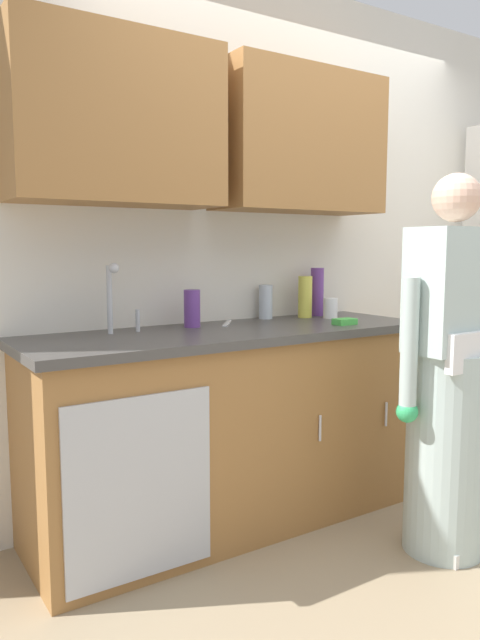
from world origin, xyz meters
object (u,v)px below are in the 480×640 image
at_px(bottle_water_short, 305,297).
at_px(bottle_soap, 317,292).
at_px(sink, 132,341).
at_px(person_at_sink, 448,395).
at_px(bottle_dish_liquid, 192,309).
at_px(cup_by_sink, 330,308).
at_px(bottle_cleaner_spray, 266,302).
at_px(knife_on_counter, 227,323).
at_px(sponge, 345,322).

height_order(bottle_water_short, bottle_soap, bottle_soap).
height_order(sink, person_at_sink, person_at_sink).
height_order(bottle_dish_liquid, bottle_soap, bottle_soap).
distance_m(bottle_water_short, cup_by_sink, 0.15).
bearing_deg(bottle_soap, cup_by_sink, -99.41).
distance_m(bottle_cleaner_spray, knife_on_counter, 0.30).
relative_size(bottle_cleaner_spray, bottle_water_short, 0.81).
height_order(knife_on_counter, sponge, sponge).
distance_m(bottle_soap, knife_on_counter, 0.63).
bearing_deg(bottle_water_short, bottle_cleaner_spray, 162.37).
bearing_deg(sink, cup_by_sink, 3.15).
height_order(bottle_cleaner_spray, cup_by_sink, bottle_cleaner_spray).
bearing_deg(person_at_sink, bottle_cleaner_spray, 105.19).
relative_size(bottle_cleaner_spray, bottle_dish_liquid, 1.01).
bearing_deg(sponge, bottle_cleaner_spray, 114.70).
bearing_deg(bottle_cleaner_spray, bottle_soap, -5.12).
distance_m(bottle_soap, cup_by_sink, 0.16).
xyz_separation_m(sink, bottle_water_short, (1.07, 0.16, 0.13)).
xyz_separation_m(bottle_water_short, knife_on_counter, (-0.50, -0.00, -0.11)).
bearing_deg(bottle_water_short, sink, -171.27).
bearing_deg(sink, bottle_soap, 9.68).
height_order(bottle_soap, cup_by_sink, bottle_soap).
height_order(person_at_sink, cup_by_sink, person_at_sink).
bearing_deg(bottle_dish_liquid, cup_by_sink, -5.93).
height_order(person_at_sink, sponge, person_at_sink).
distance_m(bottle_dish_liquid, bottle_soap, 0.82).
height_order(bottle_soap, sponge, bottle_soap).
relative_size(sink, bottle_dish_liquid, 2.81).
xyz_separation_m(sink, person_at_sink, (1.12, -0.74, -0.23)).
bearing_deg(sponge, bottle_dish_liquid, 154.34).
bearing_deg(knife_on_counter, sink, 143.28).
bearing_deg(bottle_dish_liquid, bottle_cleaner_spray, 9.92).
relative_size(sink, bottle_water_short, 2.23).
bearing_deg(bottle_soap, sink, -170.32).
bearing_deg(bottle_soap, bottle_water_short, -161.77).
relative_size(bottle_dish_liquid, bottle_soap, 0.67).
bearing_deg(sink, knife_on_counter, 15.79).
bearing_deg(bottle_cleaner_spray, sink, -164.88).
bearing_deg(sink, person_at_sink, -33.47).
distance_m(knife_on_counter, sponge, 0.58).
height_order(bottle_water_short, cup_by_sink, bottle_water_short).
height_order(person_at_sink, knife_on_counter, person_at_sink).
bearing_deg(cup_by_sink, bottle_soap, 80.59).
bearing_deg(bottle_dish_liquid, bottle_water_short, 1.46).
distance_m(bottle_water_short, bottle_soap, 0.12).
relative_size(bottle_soap, cup_by_sink, 2.44).
xyz_separation_m(person_at_sink, sponge, (-0.08, 0.56, 0.26)).
distance_m(cup_by_sink, knife_on_counter, 0.60).
relative_size(person_at_sink, sponge, 14.73).
xyz_separation_m(sink, bottle_dish_liquid, (0.37, 0.15, 0.10)).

